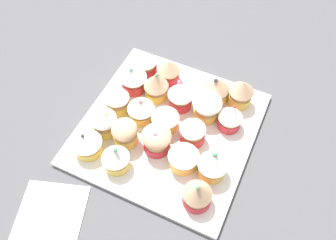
# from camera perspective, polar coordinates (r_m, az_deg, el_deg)

# --- Properties ---
(ground_plane) EXTENTS (1.80, 1.80, 0.03)m
(ground_plane) POSITION_cam_1_polar(r_m,az_deg,el_deg) (0.84, -0.00, -2.15)
(ground_plane) COLOR #4C4C51
(baking_tray) EXTENTS (0.39, 0.39, 0.01)m
(baking_tray) POSITION_cam_1_polar(r_m,az_deg,el_deg) (0.83, -0.00, -1.39)
(baking_tray) COLOR silver
(baking_tray) RESTS_ON ground_plane
(cupcake_0) EXTENTS (0.06, 0.06, 0.07)m
(cupcake_0) POSITION_cam_1_polar(r_m,az_deg,el_deg) (0.90, -3.72, 9.31)
(cupcake_0) COLOR #D1333D
(cupcake_0) RESTS_ON baking_tray
(cupcake_1) EXTENTS (0.07, 0.07, 0.07)m
(cupcake_1) POSITION_cam_1_polar(r_m,az_deg,el_deg) (0.86, -5.62, 6.79)
(cupcake_1) COLOR #D1333D
(cupcake_1) RESTS_ON baking_tray
(cupcake_2) EXTENTS (0.06, 0.06, 0.07)m
(cupcake_2) POSITION_cam_1_polar(r_m,az_deg,el_deg) (0.83, -8.15, 3.47)
(cupcake_2) COLOR #EFC651
(cupcake_2) RESTS_ON baking_tray
(cupcake_3) EXTENTS (0.06, 0.06, 0.06)m
(cupcake_3) POSITION_cam_1_polar(r_m,az_deg,el_deg) (0.80, -10.19, -0.38)
(cupcake_3) COLOR #EFC651
(cupcake_3) RESTS_ON baking_tray
(cupcake_4) EXTENTS (0.07, 0.07, 0.07)m
(cupcake_4) POSITION_cam_1_polar(r_m,az_deg,el_deg) (0.78, -13.03, -3.52)
(cupcake_4) COLOR #EFC651
(cupcake_4) RESTS_ON baking_tray
(cupcake_5) EXTENTS (0.06, 0.06, 0.07)m
(cupcake_5) POSITION_cam_1_polar(r_m,az_deg,el_deg) (0.88, 0.08, 8.04)
(cupcake_5) COLOR #D1333D
(cupcake_5) RESTS_ON baking_tray
(cupcake_6) EXTENTS (0.06, 0.06, 0.08)m
(cupcake_6) POSITION_cam_1_polar(r_m,az_deg,el_deg) (0.84, -1.92, 5.65)
(cupcake_6) COLOR #EFC651
(cupcake_6) RESTS_ON baking_tray
(cupcake_7) EXTENTS (0.06, 0.06, 0.07)m
(cupcake_7) POSITION_cam_1_polar(r_m,az_deg,el_deg) (0.81, -4.55, 1.59)
(cupcake_7) COLOR #EFC651
(cupcake_7) RESTS_ON baking_tray
(cupcake_8) EXTENTS (0.06, 0.06, 0.06)m
(cupcake_8) POSITION_cam_1_polar(r_m,az_deg,el_deg) (0.78, -6.96, -2.06)
(cupcake_8) COLOR #EFC651
(cupcake_8) RESTS_ON baking_tray
(cupcake_9) EXTENTS (0.06, 0.06, 0.07)m
(cupcake_9) POSITION_cam_1_polar(r_m,az_deg,el_deg) (0.75, -8.49, -5.97)
(cupcake_9) COLOR #EFC651
(cupcake_9) RESTS_ON baking_tray
(cupcake_10) EXTENTS (0.06, 0.06, 0.08)m
(cupcake_10) POSITION_cam_1_polar(r_m,az_deg,el_deg) (0.83, 1.81, 4.25)
(cupcake_10) COLOR #D1333D
(cupcake_10) RESTS_ON baking_tray
(cupcake_11) EXTENTS (0.06, 0.06, 0.07)m
(cupcake_11) POSITION_cam_1_polar(r_m,az_deg,el_deg) (0.79, -0.34, 0.73)
(cupcake_11) COLOR #EFC651
(cupcake_11) RESTS_ON baking_tray
(cupcake_12) EXTENTS (0.07, 0.07, 0.07)m
(cupcake_12) POSITION_cam_1_polar(r_m,az_deg,el_deg) (0.76, -1.85, -3.18)
(cupcake_12) COLOR #D1333D
(cupcake_12) RESTS_ON baking_tray
(cupcake_13) EXTENTS (0.06, 0.06, 0.07)m
(cupcake_13) POSITION_cam_1_polar(r_m,az_deg,el_deg) (0.85, 7.86, 5.03)
(cupcake_13) COLOR #EFC651
(cupcake_13) RESTS_ON baking_tray
(cupcake_14) EXTENTS (0.07, 0.07, 0.07)m
(cupcake_14) POSITION_cam_1_polar(r_m,az_deg,el_deg) (0.82, 6.33, 2.25)
(cupcake_14) COLOR #EFC651
(cupcake_14) RESTS_ON baking_tray
(cupcake_15) EXTENTS (0.06, 0.06, 0.08)m
(cupcake_15) POSITION_cam_1_polar(r_m,az_deg,el_deg) (0.77, 4.05, -1.49)
(cupcake_15) COLOR #D1333D
(cupcake_15) RESTS_ON baking_tray
(cupcake_16) EXTENTS (0.07, 0.07, 0.08)m
(cupcake_16) POSITION_cam_1_polar(r_m,az_deg,el_deg) (0.74, 2.55, -5.68)
(cupcake_16) COLOR #EFC651
(cupcake_16) RESTS_ON baking_tray
(cupcake_17) EXTENTS (0.06, 0.06, 0.08)m
(cupcake_17) POSITION_cam_1_polar(r_m,az_deg,el_deg) (0.85, 11.73, 4.44)
(cupcake_17) COLOR #EFC651
(cupcake_17) RESTS_ON baking_tray
(cupcake_18) EXTENTS (0.06, 0.06, 0.07)m
(cupcake_18) POSITION_cam_1_polar(r_m,az_deg,el_deg) (0.81, 10.08, 0.51)
(cupcake_18) COLOR #D1333D
(cupcake_18) RESTS_ON baking_tray
(cupcake_19) EXTENTS (0.06, 0.06, 0.08)m
(cupcake_19) POSITION_cam_1_polar(r_m,az_deg,el_deg) (0.73, 7.29, -7.06)
(cupcake_19) COLOR #EFC651
(cupcake_19) RESTS_ON baking_tray
(cupcake_20) EXTENTS (0.06, 0.06, 0.08)m
(cupcake_20) POSITION_cam_1_polar(r_m,az_deg,el_deg) (0.71, 4.80, -11.75)
(cupcake_20) COLOR #D1333D
(cupcake_20) RESTS_ON baking_tray
(napkin) EXTENTS (0.17, 0.17, 0.01)m
(napkin) POSITION_cam_1_polar(r_m,az_deg,el_deg) (0.78, -18.46, -14.24)
(napkin) COLOR white
(napkin) RESTS_ON ground_plane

